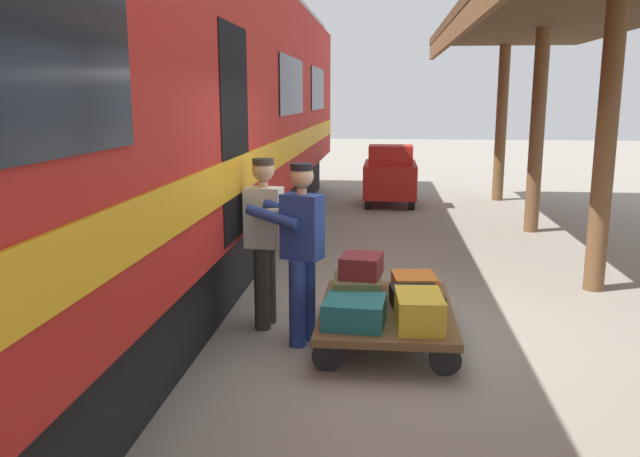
{
  "coord_description": "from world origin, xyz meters",
  "views": [
    {
      "loc": [
        0.29,
        6.1,
        2.29
      ],
      "look_at": [
        0.85,
        0.52,
        1.15
      ],
      "focal_mm": 36.47,
      "sensor_mm": 36.0,
      "label": 1
    }
  ],
  "objects": [
    {
      "name": "suitcase_olive_duffel",
      "position": [
        0.53,
        0.22,
        0.48
      ],
      "size": [
        0.46,
        0.56,
        0.29
      ],
      "primitive_type": "cube",
      "rotation": [
        0.0,
        0.0,
        0.06
      ],
      "color": "brown",
      "rests_on": "luggage_cart"
    },
    {
      "name": "porter_in_overalls",
      "position": [
        1.06,
        0.3,
        0.93
      ],
      "size": [
        0.73,
        0.57,
        1.7
      ],
      "color": "navy",
      "rests_on": "ground_plane"
    },
    {
      "name": "train_car",
      "position": [
        3.21,
        0.0,
        2.06
      ],
      "size": [
        3.02,
        21.48,
        4.0
      ],
      "color": "#B21E19",
      "rests_on": "ground_plane"
    },
    {
      "name": "suitcase_orange_carryall",
      "position": [
        -0.03,
        -0.27,
        0.44
      ],
      "size": [
        0.47,
        0.5,
        0.19
      ],
      "primitive_type": "cube",
      "rotation": [
        0.0,
        0.0,
        0.11
      ],
      "color": "#CC6B23",
      "rests_on": "luggage_cart"
    },
    {
      "name": "ground_plane",
      "position": [
        0.0,
        0.0,
        0.0
      ],
      "size": [
        60.0,
        60.0,
        0.0
      ],
      "primitive_type": "plane",
      "color": "gray"
    },
    {
      "name": "baggage_tug",
      "position": [
        0.18,
        -7.78,
        0.63
      ],
      "size": [
        1.11,
        1.71,
        1.3
      ],
      "color": "#B21E19",
      "rests_on": "ground_plane"
    },
    {
      "name": "suitcase_black_hardshell",
      "position": [
        -0.03,
        0.22,
        0.43
      ],
      "size": [
        0.51,
        0.6,
        0.17
      ],
      "primitive_type": "cube",
      "rotation": [
        0.0,
        0.0,
        0.14
      ],
      "color": "black",
      "rests_on": "luggage_cart"
    },
    {
      "name": "porter_by_door",
      "position": [
        1.45,
        -0.11,
        0.93
      ],
      "size": [
        0.7,
        0.48,
        1.7
      ],
      "color": "#332D28",
      "rests_on": "ground_plane"
    },
    {
      "name": "luggage_cart",
      "position": [
        0.25,
        0.22,
        0.29
      ],
      "size": [
        1.26,
        1.79,
        0.34
      ],
      "color": "brown",
      "rests_on": "ground_plane"
    },
    {
      "name": "suitcase_yellow_case",
      "position": [
        -0.03,
        0.71,
        0.48
      ],
      "size": [
        0.42,
        0.6,
        0.29
      ],
      "primitive_type": "cube",
      "rotation": [
        0.0,
        0.0,
        0.06
      ],
      "color": "gold",
      "rests_on": "luggage_cart"
    },
    {
      "name": "suitcase_slate_roller",
      "position": [
        0.53,
        -0.27,
        0.45
      ],
      "size": [
        0.45,
        0.61,
        0.22
      ],
      "primitive_type": "cube",
      "rotation": [
        0.0,
        0.0,
        -0.0
      ],
      "color": "#4C515B",
      "rests_on": "luggage_cart"
    },
    {
      "name": "suitcase_maroon_trunk",
      "position": [
        0.49,
        0.18,
        0.73
      ],
      "size": [
        0.42,
        0.47,
        0.21
      ],
      "primitive_type": "cube",
      "rotation": [
        0.0,
        0.0,
        -0.15
      ],
      "color": "maroon",
      "rests_on": "suitcase_olive_duffel"
    },
    {
      "name": "suitcase_teal_softside",
      "position": [
        0.53,
        0.71,
        0.46
      ],
      "size": [
        0.56,
        0.56,
        0.23
      ],
      "primitive_type": "cube",
      "rotation": [
        0.0,
        0.0,
        -0.08
      ],
      "color": "#1E666B",
      "rests_on": "luggage_cart"
    }
  ]
}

